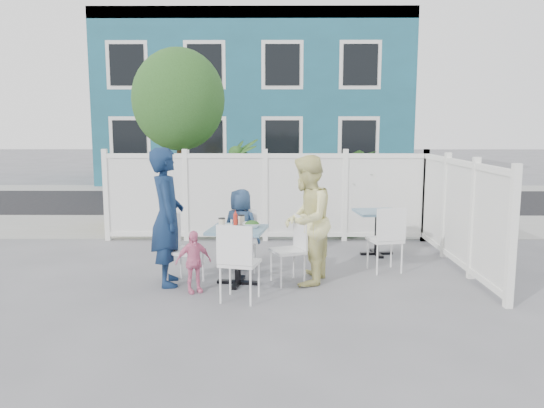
{
  "coord_description": "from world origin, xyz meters",
  "views": [
    {
      "loc": [
        0.3,
        -7.15,
        2.1
      ],
      "look_at": [
        0.24,
        0.11,
        1.02
      ],
      "focal_mm": 35.0,
      "sensor_mm": 36.0,
      "label": 1
    }
  ],
  "objects_px": {
    "chair_left": "(179,244)",
    "toddler": "(193,262)",
    "boy": "(241,228)",
    "chair_back": "(243,235)",
    "woman": "(306,220)",
    "utility_cabinet": "(134,194)",
    "chair_right": "(293,244)",
    "man": "(167,217)",
    "chair_near": "(238,257)",
    "spare_table": "(377,221)",
    "main_table": "(238,241)"
  },
  "relations": [
    {
      "from": "man",
      "to": "woman",
      "type": "relative_size",
      "value": 1.06
    },
    {
      "from": "utility_cabinet",
      "to": "chair_right",
      "type": "distance_m",
      "value": 5.34
    },
    {
      "from": "chair_back",
      "to": "toddler",
      "type": "relative_size",
      "value": 1.1
    },
    {
      "from": "spare_table",
      "to": "chair_left",
      "type": "relative_size",
      "value": 0.82
    },
    {
      "from": "spare_table",
      "to": "toddler",
      "type": "height_order",
      "value": "toddler"
    },
    {
      "from": "chair_near",
      "to": "toddler",
      "type": "height_order",
      "value": "chair_near"
    },
    {
      "from": "utility_cabinet",
      "to": "woman",
      "type": "bearing_deg",
      "value": -42.91
    },
    {
      "from": "chair_left",
      "to": "boy",
      "type": "distance_m",
      "value": 1.12
    },
    {
      "from": "spare_table",
      "to": "chair_near",
      "type": "distance_m",
      "value": 3.18
    },
    {
      "from": "man",
      "to": "toddler",
      "type": "bearing_deg",
      "value": -145.28
    },
    {
      "from": "chair_right",
      "to": "toddler",
      "type": "xyz_separation_m",
      "value": [
        -1.27,
        -0.44,
        -0.13
      ]
    },
    {
      "from": "chair_near",
      "to": "woman",
      "type": "bearing_deg",
      "value": 56.93
    },
    {
      "from": "main_table",
      "to": "chair_right",
      "type": "height_order",
      "value": "chair_right"
    },
    {
      "from": "main_table",
      "to": "chair_right",
      "type": "xyz_separation_m",
      "value": [
        0.74,
        0.07,
        -0.06
      ]
    },
    {
      "from": "boy",
      "to": "toddler",
      "type": "bearing_deg",
      "value": 91.32
    },
    {
      "from": "chair_left",
      "to": "chair_back",
      "type": "relative_size",
      "value": 1.06
    },
    {
      "from": "man",
      "to": "toddler",
      "type": "distance_m",
      "value": 0.73
    },
    {
      "from": "boy",
      "to": "chair_back",
      "type": "bearing_deg",
      "value": 138.77
    },
    {
      "from": "man",
      "to": "woman",
      "type": "xyz_separation_m",
      "value": [
        1.84,
        0.05,
        -0.05
      ]
    },
    {
      "from": "chair_back",
      "to": "woman",
      "type": "relative_size",
      "value": 0.51
    },
    {
      "from": "main_table",
      "to": "man",
      "type": "height_order",
      "value": "man"
    },
    {
      "from": "chair_back",
      "to": "utility_cabinet",
      "type": "bearing_deg",
      "value": -53.18
    },
    {
      "from": "utility_cabinet",
      "to": "chair_back",
      "type": "bearing_deg",
      "value": -46.15
    },
    {
      "from": "spare_table",
      "to": "chair_left",
      "type": "xyz_separation_m",
      "value": [
        -2.94,
        -1.61,
        -0.02
      ]
    },
    {
      "from": "main_table",
      "to": "toddler",
      "type": "height_order",
      "value": "toddler"
    },
    {
      "from": "woman",
      "to": "chair_right",
      "type": "bearing_deg",
      "value": -83.2
    },
    {
      "from": "chair_back",
      "to": "woman",
      "type": "bearing_deg",
      "value": 142.79
    },
    {
      "from": "woman",
      "to": "toddler",
      "type": "relative_size",
      "value": 2.16
    },
    {
      "from": "chair_near",
      "to": "woman",
      "type": "distance_m",
      "value": 1.21
    },
    {
      "from": "chair_right",
      "to": "chair_near",
      "type": "height_order",
      "value": "chair_near"
    },
    {
      "from": "spare_table",
      "to": "chair_left",
      "type": "distance_m",
      "value": 3.35
    },
    {
      "from": "chair_back",
      "to": "boy",
      "type": "relative_size",
      "value": 0.74
    },
    {
      "from": "chair_right",
      "to": "toddler",
      "type": "bearing_deg",
      "value": 87.08
    },
    {
      "from": "main_table",
      "to": "chair_left",
      "type": "xyz_separation_m",
      "value": [
        -0.78,
        0.02,
        -0.05
      ]
    },
    {
      "from": "chair_right",
      "to": "woman",
      "type": "relative_size",
      "value": 0.53
    },
    {
      "from": "utility_cabinet",
      "to": "man",
      "type": "height_order",
      "value": "man"
    },
    {
      "from": "main_table",
      "to": "spare_table",
      "type": "xyz_separation_m",
      "value": [
        2.16,
        1.64,
        -0.03
      ]
    },
    {
      "from": "chair_right",
      "to": "woman",
      "type": "xyz_separation_m",
      "value": [
        0.17,
        -0.03,
        0.33
      ]
    },
    {
      "from": "spare_table",
      "to": "chair_back",
      "type": "bearing_deg",
      "value": -157.09
    },
    {
      "from": "chair_right",
      "to": "chair_back",
      "type": "bearing_deg",
      "value": 24.82
    },
    {
      "from": "toddler",
      "to": "chair_right",
      "type": "bearing_deg",
      "value": -8.01
    },
    {
      "from": "chair_near",
      "to": "woman",
      "type": "relative_size",
      "value": 0.56
    },
    {
      "from": "chair_right",
      "to": "chair_back",
      "type": "distance_m",
      "value": 0.97
    },
    {
      "from": "chair_left",
      "to": "toddler",
      "type": "height_order",
      "value": "chair_left"
    },
    {
      "from": "woman",
      "to": "chair_back",
      "type": "bearing_deg",
      "value": -112.67
    },
    {
      "from": "chair_back",
      "to": "man",
      "type": "distance_m",
      "value": 1.28
    },
    {
      "from": "chair_left",
      "to": "chair_near",
      "type": "bearing_deg",
      "value": 66.49
    },
    {
      "from": "spare_table",
      "to": "man",
      "type": "distance_m",
      "value": 3.51
    },
    {
      "from": "utility_cabinet",
      "to": "chair_left",
      "type": "xyz_separation_m",
      "value": [
        1.75,
        -4.27,
        -0.11
      ]
    },
    {
      "from": "man",
      "to": "woman",
      "type": "distance_m",
      "value": 1.84
    }
  ]
}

